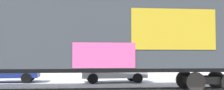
% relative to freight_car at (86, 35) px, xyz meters
% --- Properties ---
extents(freight_car, '(17.58, 3.33, 4.68)m').
position_rel_freight_car_xyz_m(freight_car, '(0.00, 0.00, 0.00)').
color(freight_car, '#33383D').
rests_on(freight_car, ground_plane).
extents(flagpole, '(0.18, 1.33, 9.87)m').
position_rel_freight_car_xyz_m(flagpole, '(2.58, 13.27, 3.31)').
color(flagpole, silver).
rests_on(flagpole, ground_plane).
extents(hillside, '(137.73, 40.45, 17.11)m').
position_rel_freight_car_xyz_m(hillside, '(-1.00, 75.26, 3.66)').
color(hillside, gray).
rests_on(hillside, ground_plane).
extents(parked_car_blue, '(4.30, 2.08, 1.62)m').
position_rel_freight_car_xyz_m(parked_car_blue, '(-5.36, 5.27, -1.88)').
color(parked_car_blue, navy).
rests_on(parked_car_blue, ground_plane).
extents(parked_car_white, '(4.26, 2.17, 1.68)m').
position_rel_freight_car_xyz_m(parked_car_white, '(1.65, 4.81, -1.87)').
color(parked_car_white, silver).
rests_on(parked_car_white, ground_plane).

